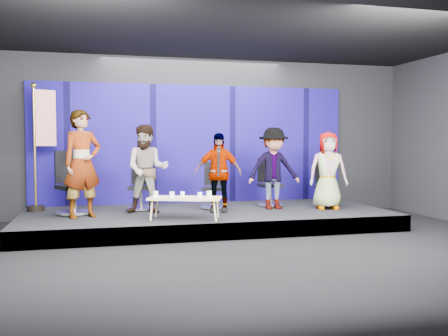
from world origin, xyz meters
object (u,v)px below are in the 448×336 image
at_px(mug_d, 200,195).
at_px(panelist_d, 274,168).
at_px(flag_stand, 41,143).
at_px(panelist_b, 147,169).
at_px(chair_d, 269,190).
at_px(panelist_e, 328,170).
at_px(chair_c, 213,193).
at_px(chair_b, 141,193).
at_px(mug_c, 183,194).
at_px(mug_e, 209,194).
at_px(coffee_table, 185,199).
at_px(mug_b, 172,195).
at_px(chair_a, 73,193).
at_px(mug_a, 156,194).
at_px(chair_e, 326,191).
at_px(panelist_c, 218,172).
at_px(panelist_a, 82,164).

bearing_deg(mug_d, panelist_d, 30.33).
relative_size(panelist_d, flag_stand, 0.66).
bearing_deg(flag_stand, panelist_b, -46.85).
distance_m(chair_d, panelist_e, 1.32).
bearing_deg(panelist_b, flag_stand, 167.82).
relative_size(chair_c, panelist_e, 0.61).
bearing_deg(chair_d, chair_b, -179.09).
xyz_separation_m(mug_c, mug_e, (0.45, -0.16, 0.01)).
bearing_deg(panelist_d, mug_d, -148.70).
height_order(coffee_table, mug_b, mug_b).
distance_m(panelist_d, mug_e, 1.83).
bearing_deg(chair_a, flag_stand, 105.68).
bearing_deg(mug_c, mug_a, 170.70).
distance_m(chair_c, coffee_table, 1.49).
height_order(mug_d, mug_e, mug_e).
height_order(chair_e, mug_d, chair_e).
bearing_deg(panelist_c, chair_c, 105.10).
xyz_separation_m(chair_e, flag_stand, (-5.72, 0.68, 1.01)).
relative_size(panelist_a, chair_d, 1.90).
bearing_deg(chair_d, mug_d, -139.29).
bearing_deg(panelist_e, chair_b, -178.62).
distance_m(chair_a, mug_b, 2.02).
bearing_deg(panelist_a, panelist_e, -26.79).
bearing_deg(chair_e, panelist_e, -97.63).
bearing_deg(flag_stand, chair_b, -34.13).
bearing_deg(chair_b, panelist_c, -11.87).
distance_m(panelist_d, mug_d, 2.02).
bearing_deg(panelist_e, panelist_a, -166.65).
relative_size(chair_d, chair_e, 1.05).
bearing_deg(mug_e, mug_c, 160.71).
relative_size(panelist_a, chair_b, 1.86).
bearing_deg(mug_b, mug_c, 30.63).
bearing_deg(mug_a, mug_d, -22.69).
relative_size(chair_a, panelist_d, 0.73).
bearing_deg(panelist_a, mug_a, -45.45).
distance_m(chair_e, panelist_e, 0.68).
bearing_deg(chair_c, coffee_table, -105.44).
relative_size(chair_a, mug_d, 13.03).
bearing_deg(coffee_table, mug_d, -26.27).
bearing_deg(mug_e, panelist_d, 31.26).
bearing_deg(mug_e, flag_stand, 148.76).
bearing_deg(coffee_table, panelist_a, 160.60).
height_order(panelist_b, mug_e, panelist_b).
height_order(panelist_a, mug_c, panelist_a).
height_order(mug_a, mug_c, mug_a).
relative_size(chair_b, mug_d, 11.36).
height_order(chair_d, coffee_table, chair_d).
height_order(chair_b, panelist_d, panelist_d).
relative_size(coffee_table, mug_c, 15.43).
relative_size(coffee_table, mug_e, 12.92).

